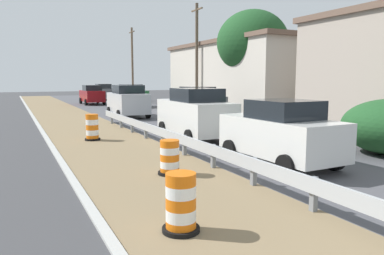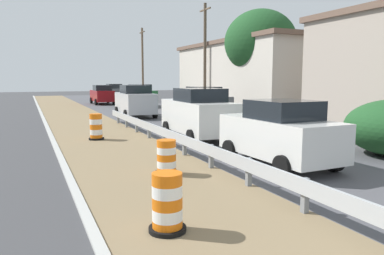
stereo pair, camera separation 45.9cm
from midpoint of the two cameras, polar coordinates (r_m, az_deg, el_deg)
name	(u,v)px [view 1 (the left image)]	position (r m, az deg, el deg)	size (l,w,h in m)	color
traffic_barrel_nearest	(181,205)	(6.43, -3.82, -11.97)	(0.65, 0.65, 1.03)	orange
traffic_barrel_close	(170,159)	(10.16, -4.76, -4.90)	(0.66, 0.66, 0.96)	orange
traffic_barrel_mid	(92,128)	(16.33, -15.97, -0.14)	(0.65, 0.65, 1.12)	orange
car_lead_near_lane	(92,95)	(39.37, -15.56, 4.91)	(2.01, 4.46, 1.98)	maroon
car_trailing_near_lane	(104,92)	(47.42, -13.80, 5.38)	(2.03, 4.65, 1.98)	#4C5156
car_lead_far_lane	(280,132)	(11.44, 12.42, -0.76)	(2.14, 4.05, 1.99)	silver
car_mid_far_lane	(131,95)	(35.28, -9.74, 4.91)	(2.12, 4.62, 2.10)	#195128
car_trailing_far_lane	(128,101)	(25.64, -10.42, 4.04)	(2.25, 4.42, 2.20)	silver
car_distant_a	(198,104)	(23.10, 0.42, 3.70)	(2.06, 4.02, 2.12)	#4C5156
car_distant_b	(195,114)	(16.12, -0.33, 2.18)	(2.22, 4.66, 2.21)	silver
roadside_shop_far	(252,77)	(31.48, 8.92, 7.81)	(8.98, 15.38, 5.58)	beige
utility_pole_mid	(197,56)	(30.08, 0.30, 11.01)	(0.24, 1.80, 8.54)	brown
utility_pole_far	(132,63)	(44.17, -9.52, 9.77)	(0.24, 1.80, 8.48)	brown
tree_roadside	(252,43)	(27.14, 8.85, 12.86)	(5.07, 5.07, 7.46)	brown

